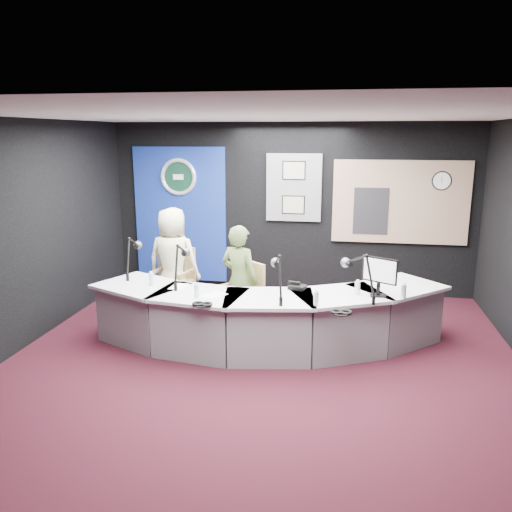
% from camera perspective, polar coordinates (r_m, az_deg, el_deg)
% --- Properties ---
extents(ground, '(6.00, 6.00, 0.00)m').
position_cam_1_polar(ground, '(6.09, 0.58, -11.96)').
color(ground, black).
rests_on(ground, ground).
extents(ceiling, '(6.00, 6.00, 0.02)m').
position_cam_1_polar(ceiling, '(5.50, 0.65, 15.42)').
color(ceiling, silver).
rests_on(ceiling, ground).
extents(wall_back, '(6.00, 0.02, 2.80)m').
position_cam_1_polar(wall_back, '(8.56, 3.86, 5.28)').
color(wall_back, black).
rests_on(wall_back, ground).
extents(wall_front, '(6.00, 0.02, 2.80)m').
position_cam_1_polar(wall_front, '(2.85, -9.37, -11.85)').
color(wall_front, black).
rests_on(wall_front, ground).
extents(wall_left, '(0.02, 6.00, 2.80)m').
position_cam_1_polar(wall_left, '(6.78, -25.29, 1.86)').
color(wall_left, black).
rests_on(wall_left, ground).
extents(broadcast_desk, '(4.50, 1.90, 0.75)m').
position_cam_1_polar(broadcast_desk, '(6.45, 0.94, -6.84)').
color(broadcast_desk, silver).
rests_on(broadcast_desk, ground).
extents(backdrop_panel, '(1.60, 0.05, 2.30)m').
position_cam_1_polar(backdrop_panel, '(8.95, -8.40, 4.55)').
color(backdrop_panel, navy).
rests_on(backdrop_panel, wall_back).
extents(agency_seal, '(0.63, 0.07, 0.63)m').
position_cam_1_polar(agency_seal, '(8.84, -8.62, 8.68)').
color(agency_seal, silver).
rests_on(agency_seal, backdrop_panel).
extents(seal_center, '(0.48, 0.01, 0.48)m').
position_cam_1_polar(seal_center, '(8.84, -8.61, 8.68)').
color(seal_center, black).
rests_on(seal_center, backdrop_panel).
extents(pinboard, '(0.90, 0.04, 1.10)m').
position_cam_1_polar(pinboard, '(8.48, 4.22, 7.58)').
color(pinboard, slate).
rests_on(pinboard, wall_back).
extents(framed_photo_upper, '(0.34, 0.02, 0.27)m').
position_cam_1_polar(framed_photo_upper, '(8.43, 4.23, 9.45)').
color(framed_photo_upper, gray).
rests_on(framed_photo_upper, pinboard).
extents(framed_photo_lower, '(0.34, 0.02, 0.27)m').
position_cam_1_polar(framed_photo_lower, '(8.48, 4.17, 5.68)').
color(framed_photo_lower, gray).
rests_on(framed_photo_lower, pinboard).
extents(booth_window_frame, '(2.12, 0.06, 1.32)m').
position_cam_1_polar(booth_window_frame, '(8.51, 15.72, 5.78)').
color(booth_window_frame, '#A17C64').
rests_on(booth_window_frame, wall_back).
extents(booth_glow, '(2.00, 0.02, 1.20)m').
position_cam_1_polar(booth_glow, '(8.50, 15.73, 5.77)').
color(booth_glow, '#F8EA9C').
rests_on(booth_glow, booth_window_frame).
extents(equipment_rack, '(0.55, 0.02, 0.75)m').
position_cam_1_polar(equipment_rack, '(8.46, 12.64, 4.89)').
color(equipment_rack, black).
rests_on(equipment_rack, booth_window_frame).
extents(wall_clock, '(0.28, 0.01, 0.28)m').
position_cam_1_polar(wall_clock, '(8.52, 19.94, 7.86)').
color(wall_clock, white).
rests_on(wall_clock, booth_window_frame).
extents(armchair_left, '(0.63, 0.63, 0.92)m').
position_cam_1_polar(armchair_left, '(7.74, -9.11, -2.88)').
color(armchair_left, '#A08449').
rests_on(armchair_left, ground).
extents(armchair_right, '(0.69, 0.69, 0.87)m').
position_cam_1_polar(armchair_right, '(6.82, -1.83, -5.16)').
color(armchair_right, '#A08449').
rests_on(armchair_right, ground).
extents(draped_jacket, '(0.51, 0.23, 0.70)m').
position_cam_1_polar(draped_jacket, '(7.94, -9.18, -1.25)').
color(draped_jacket, slate).
rests_on(draped_jacket, armchair_left).
extents(person_man, '(0.79, 0.53, 1.58)m').
position_cam_1_polar(person_man, '(7.65, -9.20, -0.51)').
color(person_man, beige).
rests_on(person_man, ground).
extents(person_woman, '(0.63, 0.52, 1.48)m').
position_cam_1_polar(person_woman, '(6.73, -1.85, -2.73)').
color(person_woman, '#4F6434').
rests_on(person_woman, ground).
extents(computer_monitor, '(0.35, 0.22, 0.27)m').
position_cam_1_polar(computer_monitor, '(6.12, 13.55, -1.51)').
color(computer_monitor, black).
rests_on(computer_monitor, broadcast_desk).
extents(desk_phone, '(0.23, 0.21, 0.05)m').
position_cam_1_polar(desk_phone, '(6.33, 4.61, -3.46)').
color(desk_phone, black).
rests_on(desk_phone, broadcast_desk).
extents(headphones_near, '(0.22, 0.22, 0.04)m').
position_cam_1_polar(headphones_near, '(5.54, 9.45, -6.17)').
color(headphones_near, black).
rests_on(headphones_near, broadcast_desk).
extents(headphones_far, '(0.20, 0.20, 0.03)m').
position_cam_1_polar(headphones_far, '(5.74, -5.99, -5.34)').
color(headphones_far, black).
rests_on(headphones_far, broadcast_desk).
extents(paper_stack, '(0.21, 0.29, 0.00)m').
position_cam_1_polar(paper_stack, '(6.48, -8.55, -3.37)').
color(paper_stack, white).
rests_on(paper_stack, broadcast_desk).
extents(notepad, '(0.30, 0.33, 0.00)m').
position_cam_1_polar(notepad, '(6.10, -4.64, -4.35)').
color(notepad, white).
rests_on(notepad, broadcast_desk).
extents(boom_mic_a, '(0.22, 0.73, 0.60)m').
position_cam_1_polar(boom_mic_a, '(7.09, -13.56, 0.34)').
color(boom_mic_a, black).
rests_on(boom_mic_a, broadcast_desk).
extents(boom_mic_b, '(0.18, 0.74, 0.60)m').
position_cam_1_polar(boom_mic_b, '(6.54, -8.39, -0.50)').
color(boom_mic_b, black).
rests_on(boom_mic_b, broadcast_desk).
extents(boom_mic_c, '(0.26, 0.72, 0.60)m').
position_cam_1_polar(boom_mic_c, '(5.92, 2.48, -1.84)').
color(boom_mic_c, black).
rests_on(boom_mic_c, broadcast_desk).
extents(boom_mic_d, '(0.44, 0.65, 0.60)m').
position_cam_1_polar(boom_mic_d, '(6.06, 11.42, -1.74)').
color(boom_mic_d, black).
rests_on(boom_mic_d, broadcast_desk).
extents(water_bottles, '(3.13, 0.54, 0.18)m').
position_cam_1_polar(water_bottles, '(6.02, 1.58, -3.66)').
color(water_bottles, silver).
rests_on(water_bottles, broadcast_desk).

